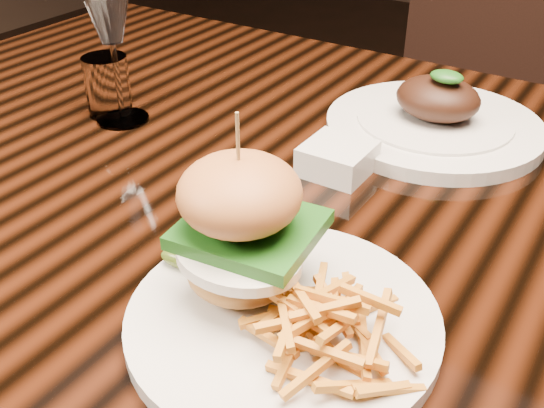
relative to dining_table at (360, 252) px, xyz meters
The scene contains 7 objects.
dining_table is the anchor object (origin of this frame).
burger_plate 0.26m from the dining_table, 84.36° to the right, with size 0.26×0.26×0.18m.
ramekin 0.11m from the dining_table, 147.85° to the left, with size 0.08×0.08×0.04m, color silver.
wine_glass 0.43m from the dining_table, behind, with size 0.08×0.08×0.20m.
water_tumbler 0.42m from the dining_table, behind, with size 0.06×0.06×0.08m, color white.
far_dish 0.22m from the dining_table, 88.13° to the left, with size 0.28×0.28×0.09m.
chair_far 0.91m from the dining_table, 96.28° to the left, with size 0.50×0.50×0.95m.
Camera 1 is at (0.24, -0.56, 1.12)m, focal length 42.00 mm.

